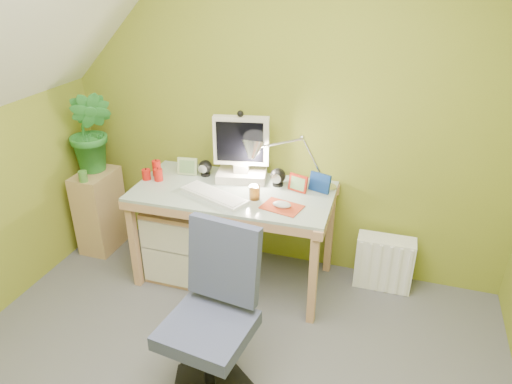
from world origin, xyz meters
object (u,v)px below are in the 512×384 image
(desk, at_px, (234,235))
(monitor, at_px, (241,146))
(task_chair, at_px, (207,329))
(desk_lamp, at_px, (306,150))
(potted_plant, at_px, (91,132))
(radiator, at_px, (384,262))
(side_ledge, at_px, (100,211))

(desk, height_order, monitor, monitor)
(task_chair, bearing_deg, desk_lamp, 86.27)
(potted_plant, bearing_deg, radiator, 2.83)
(side_ledge, bearing_deg, task_chair, -37.81)
(desk_lamp, xyz_separation_m, task_chair, (-0.22, -1.19, -0.55))
(side_ledge, xyz_separation_m, radiator, (2.20, 0.16, -0.13))
(desk, height_order, radiator, desk)
(radiator, bearing_deg, desk_lamp, -176.16)
(potted_plant, bearing_deg, task_chair, -39.07)
(side_ledge, distance_m, potted_plant, 0.65)
(monitor, bearing_deg, desk, -101.51)
(side_ledge, relative_size, potted_plant, 1.03)
(desk_lamp, relative_size, potted_plant, 0.86)
(desk, bearing_deg, monitor, 88.55)
(side_ledge, relative_size, task_chair, 0.74)
(desk, height_order, side_ledge, desk)
(desk, height_order, desk_lamp, desk_lamp)
(desk_lamp, bearing_deg, potted_plant, -178.02)
(desk, bearing_deg, potted_plant, 172.60)
(desk, distance_m, monitor, 0.64)
(desk_lamp, distance_m, radiator, 0.99)
(desk_lamp, distance_m, task_chair, 1.33)
(task_chair, relative_size, radiator, 2.24)
(side_ledge, bearing_deg, radiator, 4.13)
(desk_lamp, bearing_deg, side_ledge, -176.25)
(side_ledge, relative_size, radiator, 1.66)
(monitor, bearing_deg, potted_plant, 171.40)
(side_ledge, distance_m, radiator, 2.21)
(potted_plant, relative_size, task_chair, 0.72)
(desk_lamp, bearing_deg, radiator, 4.72)
(task_chair, height_order, radiator, task_chair)
(monitor, distance_m, side_ledge, 1.33)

